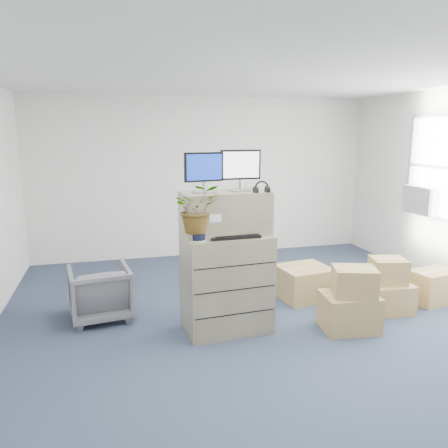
% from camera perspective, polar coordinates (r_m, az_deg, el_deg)
% --- Properties ---
extents(ground, '(7.00, 7.00, 0.00)m').
position_cam_1_polar(ground, '(4.90, 6.32, -14.67)').
color(ground, '#273547').
rests_on(ground, ground).
extents(wall_back, '(6.00, 0.02, 2.80)m').
position_cam_1_polar(wall_back, '(7.80, -2.61, 6.09)').
color(wall_back, silver).
rests_on(wall_back, ground).
extents(ac_unit, '(0.24, 0.60, 0.40)m').
position_cam_1_polar(ac_unit, '(7.14, 24.45, 2.88)').
color(ac_unit, silver).
rests_on(ac_unit, wall_right).
extents(filing_cabinet_lower, '(0.98, 0.64, 1.09)m').
position_cam_1_polar(filing_cabinet_lower, '(4.88, 0.36, -7.73)').
color(filing_cabinet_lower, '#83745A').
rests_on(filing_cabinet_lower, ground).
extents(filing_cabinet_upper, '(0.97, 0.54, 0.47)m').
position_cam_1_polar(filing_cabinet_upper, '(4.73, 0.17, 1.42)').
color(filing_cabinet_upper, '#83745A').
rests_on(filing_cabinet_upper, filing_cabinet_lower).
extents(monitor_left, '(0.43, 0.20, 0.42)m').
position_cam_1_polar(monitor_left, '(4.58, -2.64, 7.03)').
color(monitor_left, '#99999E').
rests_on(monitor_left, filing_cabinet_upper).
extents(monitor_right, '(0.45, 0.18, 0.44)m').
position_cam_1_polar(monitor_right, '(4.75, 2.19, 7.33)').
color(monitor_right, '#99999E').
rests_on(monitor_right, filing_cabinet_upper).
extents(headphones, '(0.16, 0.03, 0.16)m').
position_cam_1_polar(headphones, '(4.64, 4.93, 4.66)').
color(headphones, black).
rests_on(headphones, filing_cabinet_upper).
extents(keyboard, '(0.55, 0.24, 0.03)m').
position_cam_1_polar(keyboard, '(4.63, 1.29, -1.59)').
color(keyboard, black).
rests_on(keyboard, filing_cabinet_lower).
extents(mouse, '(0.11, 0.09, 0.03)m').
position_cam_1_polar(mouse, '(4.72, 4.66, -1.34)').
color(mouse, silver).
rests_on(mouse, filing_cabinet_lower).
extents(water_bottle, '(0.08, 0.08, 0.29)m').
position_cam_1_polar(water_bottle, '(4.76, 1.34, 0.41)').
color(water_bottle, gray).
rests_on(water_bottle, filing_cabinet_lower).
extents(phone_dock, '(0.07, 0.06, 0.14)m').
position_cam_1_polar(phone_dock, '(4.75, -0.10, -0.83)').
color(phone_dock, silver).
rests_on(phone_dock, filing_cabinet_lower).
extents(external_drive, '(0.22, 0.17, 0.06)m').
position_cam_1_polar(external_drive, '(4.95, 4.16, -0.52)').
color(external_drive, black).
rests_on(external_drive, filing_cabinet_lower).
extents(tissue_box, '(0.28, 0.18, 0.10)m').
position_cam_1_polar(tissue_box, '(4.92, 4.19, 0.37)').
color(tissue_box, '#3D8ECF').
rests_on(tissue_box, external_drive).
extents(potted_plant, '(0.47, 0.52, 0.48)m').
position_cam_1_polar(potted_plant, '(4.44, -3.53, 1.22)').
color(potted_plant, '#B1CDA5').
rests_on(potted_plant, filing_cabinet_lower).
extents(office_chair, '(0.76, 0.73, 0.70)m').
position_cam_1_polar(office_chair, '(5.44, -15.90, -8.30)').
color(office_chair, '#59595D').
rests_on(office_chair, ground).
extents(cardboard_boxes, '(2.27, 1.63, 0.73)m').
position_cam_1_polar(cardboard_boxes, '(5.74, 17.33, -8.21)').
color(cardboard_boxes, '#9C7F4B').
rests_on(cardboard_boxes, ground).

